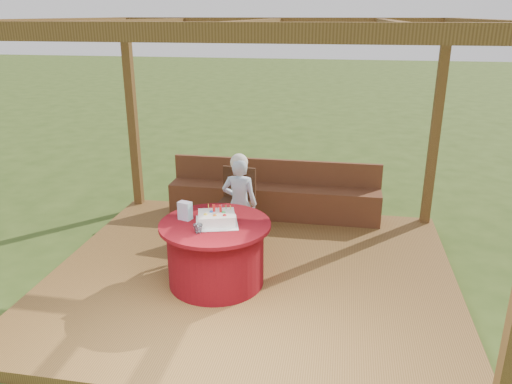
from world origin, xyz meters
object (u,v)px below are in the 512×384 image
table (216,253)px  drinking_glass (198,229)px  chair (237,198)px  elderly_woman (240,201)px  gift_bag (185,211)px  bench (274,198)px  birthday_cake (217,218)px

table → drinking_glass: bearing=-111.3°
chair → elderly_woman: 0.45m
table → drinking_glass: size_ratio=12.27×
gift_bag → drinking_glass: bearing=-36.0°
table → gift_bag: gift_bag is taller
table → gift_bag: size_ratio=6.01×
chair → bench: bearing=60.9°
birthday_cake → chair: bearing=92.9°
chair → elderly_woman: elderly_woman is taller
table → elderly_woman: size_ratio=0.97×
table → elderly_woman: elderly_woman is taller
table → chair: size_ratio=1.33×
birthday_cake → gift_bag: bearing=172.8°
birthday_cake → bench: bearing=80.8°
chair → gift_bag: (-0.29, -1.25, 0.30)m
chair → elderly_woman: size_ratio=0.73×
chair → elderly_woman: (0.13, -0.42, 0.12)m
bench → elderly_woman: 1.20m
birthday_cake → drinking_glass: 0.29m
bench → chair: chair is taller
elderly_woman → gift_bag: (-0.41, -0.83, 0.18)m
birthday_cake → gift_bag: 0.36m
elderly_woman → drinking_glass: size_ratio=12.68×
birthday_cake → gift_bag: (-0.35, 0.04, 0.04)m
table → chair: bearing=92.1°
bench → elderly_woman: elderly_woman is taller
bench → birthday_cake: bearing=-99.2°
drinking_glass → gift_bag: bearing=126.6°
bench → table: (-0.34, -1.99, 0.09)m
chair → birthday_cake: size_ratio=1.66×
chair → birthday_cake: same height
bench → drinking_glass: 2.36m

